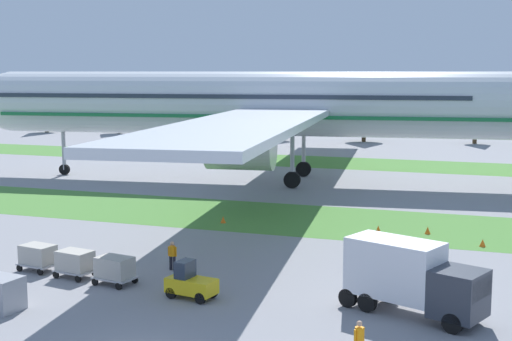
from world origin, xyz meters
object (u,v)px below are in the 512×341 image
object	(u,v)px
cargo_dolly_second	(75,262)
taxiway_marker_0	(483,243)
taxiway_marker_1	(378,229)
airliner	(277,104)
ground_crew_loader	(172,254)
taxiway_marker_2	(223,220)
cargo_dolly_lead	(115,268)
catering_truck	(411,276)
cargo_dolly_third	(38,255)
ground_crew_marshaller	(359,340)
taxiway_marker_3	(428,230)
uld_container_1	(0,294)
baggage_tug	(190,283)

from	to	relation	value
cargo_dolly_second	taxiway_marker_0	xyz separation A→B (m)	(21.91, 15.19, -0.66)
taxiway_marker_0	taxiway_marker_1	bearing A→B (deg)	166.02
airliner	cargo_dolly_second	distance (m)	39.02
ground_crew_loader	taxiway_marker_2	world-z (taller)	ground_crew_loader
cargo_dolly_lead	catering_truck	xyz separation A→B (m)	(16.11, 0.26, 1.03)
airliner	cargo_dolly_second	bearing A→B (deg)	172.55
ground_crew_loader	cargo_dolly_third	bearing A→B (deg)	-161.64
cargo_dolly_third	ground_crew_marshaller	bearing A→B (deg)	80.47
cargo_dolly_lead	catering_truck	distance (m)	16.14
cargo_dolly_second	taxiway_marker_0	bearing A→B (deg)	134.39
cargo_dolly_lead	cargo_dolly_second	bearing A→B (deg)	-90.00
ground_crew_marshaller	taxiway_marker_0	size ratio (longest dim) A/B	3.40
ground_crew_loader	taxiway_marker_3	distance (m)	19.90
taxiway_marker_2	uld_container_1	bearing A→B (deg)	-97.14
baggage_tug	catering_truck	distance (m)	11.27
baggage_tug	taxiway_marker_1	bearing A→B (deg)	169.42
baggage_tug	cargo_dolly_lead	world-z (taller)	baggage_tug
taxiway_marker_0	taxiway_marker_2	distance (m)	19.42
cargo_dolly_lead	catering_truck	world-z (taller)	catering_truck
taxiway_marker_1	cargo_dolly_third	bearing A→B (deg)	-136.52
ground_crew_marshaller	taxiway_marker_2	world-z (taller)	ground_crew_marshaller
cargo_dolly_lead	taxiway_marker_3	size ratio (longest dim) A/B	4.50
cargo_dolly_second	taxiway_marker_3	distance (m)	25.40
ground_crew_loader	cargo_dolly_second	bearing A→B (deg)	-146.86
airliner	uld_container_1	bearing A→B (deg)	172.20
taxiway_marker_2	cargo_dolly_third	bearing A→B (deg)	-108.55
cargo_dolly_third	ground_crew_marshaller	world-z (taller)	ground_crew_marshaller
cargo_dolly_lead	taxiway_marker_1	distance (m)	21.08
airliner	ground_crew_loader	bearing A→B (deg)	-179.98
catering_truck	taxiway_marker_0	size ratio (longest dim) A/B	14.27
ground_crew_marshaller	taxiway_marker_3	size ratio (longest dim) A/B	3.24
cargo_dolly_lead	uld_container_1	xyz separation A→B (m)	(-3.16, -5.61, -0.08)
ground_crew_loader	catering_truck	bearing A→B (deg)	-14.99
baggage_tug	cargo_dolly_lead	size ratio (longest dim) A/B	1.15
cargo_dolly_second	taxiway_marker_0	world-z (taller)	cargo_dolly_second
cargo_dolly_second	taxiway_marker_2	xyz separation A→B (m)	(2.54, 16.58, -0.65)
cargo_dolly_lead	airliner	bearing A→B (deg)	-166.39
cargo_dolly_second	catering_truck	distance (m)	19.00
cargo_dolly_third	uld_container_1	xyz separation A→B (m)	(2.56, -6.58, -0.08)
cargo_dolly_lead	ground_crew_loader	xyz separation A→B (m)	(1.75, 3.68, 0.03)
cargo_dolly_third	catering_truck	world-z (taller)	catering_truck
uld_container_1	taxiway_marker_1	size ratio (longest dim) A/B	3.55
airliner	taxiway_marker_0	world-z (taller)	airliner
airliner	cargo_dolly_second	xyz separation A→B (m)	(-0.17, -38.30, -7.43)
catering_truck	uld_container_1	bearing A→B (deg)	-51.40
cargo_dolly_third	taxiway_marker_3	xyz separation A→B (m)	(20.89, 17.39, -0.65)
airliner	taxiway_marker_3	size ratio (longest dim) A/B	157.63
ground_crew_marshaller	taxiway_marker_2	xyz separation A→B (m)	(-15.14, 23.25, -0.68)
taxiway_marker_0	taxiway_marker_3	xyz separation A→B (m)	(-3.88, 2.68, 0.01)
baggage_tug	taxiway_marker_0	size ratio (longest dim) A/B	5.43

